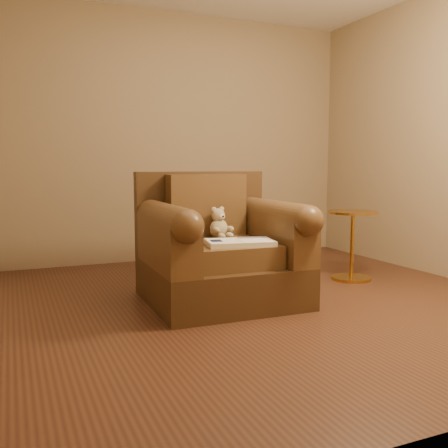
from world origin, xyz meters
name	(u,v)px	position (x,y,z in m)	size (l,w,h in m)	color
floor	(260,301)	(0.00, 0.00, 0.00)	(4.00, 4.00, 0.00)	#4E2B1A
room	(262,74)	(0.00, 0.00, 1.71)	(4.02, 4.02, 2.71)	#937C5B
armchair	(219,251)	(-0.28, 0.17, 0.39)	(1.13, 1.07, 1.00)	#412A15
teddy_bear	(220,226)	(-0.23, 0.26, 0.57)	(0.18, 0.21, 0.25)	tan
guidebook	(240,243)	(-0.24, -0.14, 0.49)	(0.53, 0.37, 0.04)	beige
side_table	(352,243)	(1.12, 0.33, 0.34)	(0.45, 0.45, 0.63)	gold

